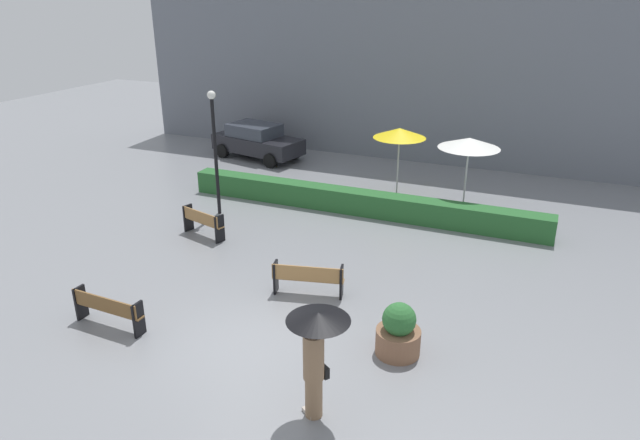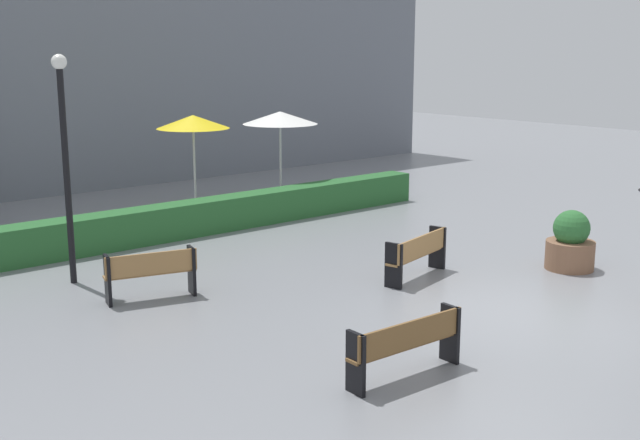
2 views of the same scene
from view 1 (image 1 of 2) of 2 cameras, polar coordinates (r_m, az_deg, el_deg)
The scene contains 12 objects.
ground_plane at distance 13.04m, azimuth -6.90°, elevation -12.10°, with size 60.00×60.00×0.00m, color gray.
bench_far_left at distance 18.27m, azimuth -11.66°, elevation -0.10°, with size 1.63×0.76×0.88m.
bench_mid_center at distance 14.52m, azimuth -1.21°, elevation -5.75°, with size 1.84×0.76×0.86m.
bench_near_left at distance 14.10m, azimuth -20.49°, elevation -8.25°, with size 1.88×0.40×0.83m.
pedestrian_with_umbrella at distance 10.25m, azimuth -0.42°, elevation -12.54°, with size 1.14×1.14×2.15m.
planter_pot at distance 12.47m, azimuth 7.84°, elevation -11.07°, with size 0.96×0.96×1.20m.
lamp_post at distance 19.46m, azimuth -10.49°, elevation 7.74°, with size 0.28×0.28×4.25m.
patio_umbrella_yellow at distance 21.03m, azimuth 7.96°, elevation 8.59°, with size 1.92×1.92×2.62m.
patio_umbrella_white at distance 20.13m, azimuth 14.69°, elevation 7.44°, with size 2.10×2.10×2.62m.
hedge_strip at distance 19.88m, azimuth 3.93°, elevation 1.79°, with size 12.82×0.70×0.80m, color #28602D.
building_facade at distance 26.07m, azimuth 10.74°, elevation 14.56°, with size 28.00×1.20×8.03m, color slate.
parked_car at distance 26.51m, azimuth -6.31°, elevation 7.89°, with size 4.47×2.65×1.57m.
Camera 1 is at (5.57, -9.25, 7.32)m, focal length 32.02 mm.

